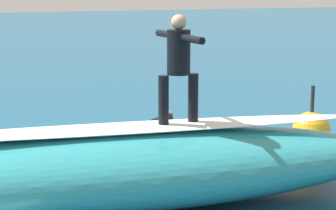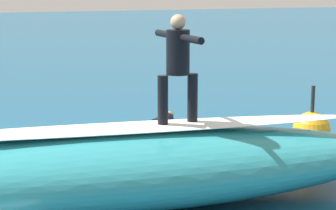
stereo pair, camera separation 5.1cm
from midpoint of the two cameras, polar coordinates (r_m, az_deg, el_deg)
ground_plane at (r=12.64m, az=-4.70°, el=-4.63°), size 120.00×120.00×0.00m
wave_crest at (r=9.75m, az=-4.31°, el=-5.73°), size 8.95×3.21×1.19m
wave_foam_lip at (r=9.59m, az=-4.36°, el=-2.09°), size 7.48×1.63×0.08m
surfboard_riding at (r=9.77m, az=0.78°, el=-1.80°), size 1.98×0.63×0.08m
surfer_riding at (r=9.60m, az=0.80°, el=4.00°), size 0.65×1.56×1.64m
surfboard_paddling at (r=14.67m, az=-0.72°, el=-2.20°), size 1.80×1.85×0.09m
surfer_paddling at (r=14.52m, az=-0.92°, el=-1.65°), size 1.26×1.31×0.29m
buoy_marker at (r=13.43m, az=12.53°, el=-2.20°), size 0.77×0.77×1.32m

